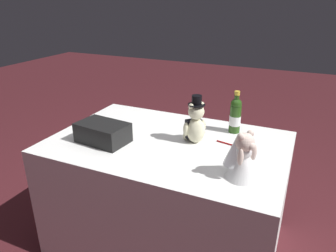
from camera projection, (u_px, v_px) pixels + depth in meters
ground_plane at (168, 239)px, 2.22m from camera, size 12.00×12.00×0.00m
reception_table at (168, 193)px, 2.08m from camera, size 1.41×0.94×0.76m
teddy_bear_groom at (195, 124)px, 1.88m from camera, size 0.14×0.14×0.30m
teddy_bear_bride at (241, 157)px, 1.52m from camera, size 0.21×0.19×0.24m
champagne_bottle at (235, 115)px, 2.02m from camera, size 0.07×0.07×0.28m
signing_pen at (228, 144)px, 1.89m from camera, size 0.14×0.04×0.01m
gift_case_black at (103, 132)px, 1.91m from camera, size 0.32×0.23×0.12m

